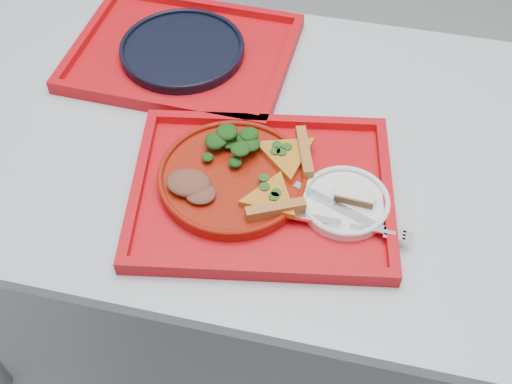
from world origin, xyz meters
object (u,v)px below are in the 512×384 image
tray_main (262,194)px  dessert_bar (355,196)px  dinner_plate (233,178)px  tray_far (183,56)px  navy_plate (182,51)px

tray_main → dessert_bar: (0.16, 0.01, 0.03)m
tray_main → dinner_plate: (-0.05, 0.01, 0.02)m
dinner_plate → tray_far: bearing=120.8°
tray_main → tray_far: 0.41m
dinner_plate → navy_plate: dinner_plate is taller
tray_main → dessert_bar: bearing=-7.6°
navy_plate → dessert_bar: bearing=-38.6°
dinner_plate → navy_plate: bearing=120.8°
tray_main → navy_plate: 0.41m
tray_main → dinner_plate: 0.06m
tray_main → dinner_plate: dinner_plate is taller
dinner_plate → navy_plate: size_ratio=1.00×
tray_main → tray_far: bearing=116.8°
tray_far → dinner_plate: size_ratio=1.73×
tray_main → dessert_bar: 0.16m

